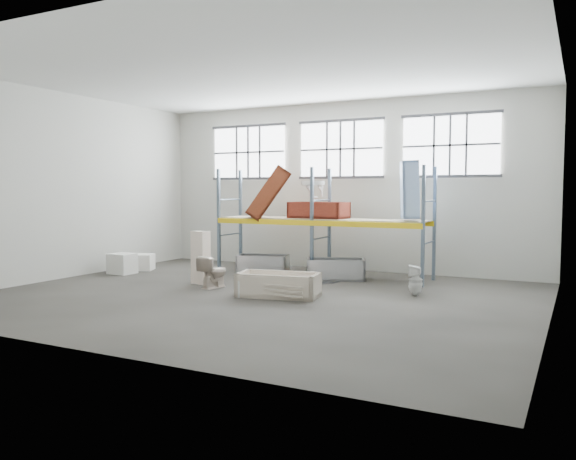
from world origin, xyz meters
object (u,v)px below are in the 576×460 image
Objects in this scene: toilet_beige at (213,272)px; carton_near at (122,264)px; bathtub_beige at (278,285)px; bucket at (241,288)px; blue_tub_upright at (410,190)px; rust_tub_flat at (319,210)px; cistern_tall at (201,258)px; toilet_white at (416,280)px; steel_tub_left at (263,264)px; steel_tub_right at (336,269)px.

carton_near is at bearing -4.02° from toilet_beige.
bathtub_beige is 1.98m from toilet_beige.
bathtub_beige is 2.68× the size of carton_near.
bucket is at bearing -16.60° from carton_near.
rust_tub_flat is at bearing 176.51° from blue_tub_upright.
rust_tub_flat is 4.18m from bucket.
toilet_white is (5.29, 0.88, -0.32)m from cistern_tall.
toilet_white is 8.36m from carton_near.
steel_tub_right is (2.32, -0.14, 0.01)m from steel_tub_left.
steel_tub_left is 3.64m from bucket.
blue_tub_upright is 3.95× the size of bucket.
bathtub_beige is at bearing 179.43° from toilet_beige.
carton_near is (-3.05, 0.42, -0.38)m from cistern_tall.
blue_tub_upright reaches higher than carton_near.
toilet_white is at bearing -27.75° from steel_tub_right.
rust_tub_flat reaches higher than steel_tub_right.
bucket is at bearing -127.11° from blue_tub_upright.
blue_tub_upright reaches higher than toilet_beige.
blue_tub_upright is at bearing 4.21° from steel_tub_left.
cistern_tall is (-0.62, 0.34, 0.28)m from toilet_beige.
toilet_beige is at bearing -143.38° from blue_tub_upright.
rust_tub_flat is (-0.78, 0.61, 1.54)m from steel_tub_right.
bucket is at bearing -106.32° from steel_tub_right.
steel_tub_right is 1.83m from rust_tub_flat.
toilet_beige is at bearing -18.66° from cistern_tall.
cistern_tall reaches higher than bathtub_beige.
toilet_beige is at bearing -113.91° from rust_tub_flat.
blue_tub_upright is at bearing -3.49° from rust_tub_flat.
bucket is (1.23, -0.69, -0.21)m from toilet_beige.
rust_tub_flat reaches higher than steel_tub_left.
steel_tub_right is at bearing 16.82° from carton_near.
toilet_beige reaches higher than bucket.
toilet_beige is 0.49× the size of rust_tub_flat.
bucket is (-0.95, -3.23, -0.09)m from steel_tub_right.
bathtub_beige is 3.63m from steel_tub_left.
bathtub_beige is at bearing 29.31° from bucket.
blue_tub_upright reaches higher than bucket.
bucket is at bearing -19.00° from cistern_tall.
steel_tub_left is 4.02m from carton_near.
blue_tub_upright is 5.12m from bucket.
bathtub_beige is 2.69m from cistern_tall.
carton_near is (-5.63, 1.06, 0.02)m from bathtub_beige.
blue_tub_upright is at bearing 47.39° from bathtub_beige.
bathtub_beige is at bearing -80.69° from rust_tub_flat.
cistern_tall is 0.82× the size of rust_tub_flat.
blue_tub_upright is (2.06, 3.28, 2.13)m from bathtub_beige.
toilet_beige is 1.17× the size of carton_near.
blue_tub_upright reaches higher than bathtub_beige.
bucket is at bearing -161.13° from bathtub_beige.
cistern_tall is 5.61m from blue_tub_upright.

